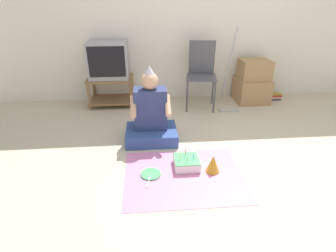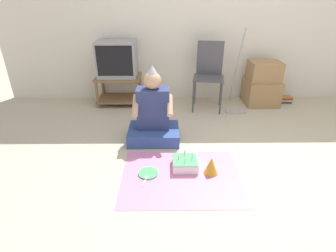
% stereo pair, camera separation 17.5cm
% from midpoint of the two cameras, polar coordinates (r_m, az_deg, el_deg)
% --- Properties ---
extents(ground_plane, '(16.00, 16.00, 0.00)m').
position_cam_midpoint_polar(ground_plane, '(2.68, 13.36, -8.75)').
color(ground_plane, beige).
extents(wall_back, '(6.40, 0.06, 2.55)m').
position_cam_midpoint_polar(wall_back, '(4.21, 6.46, 23.07)').
color(wall_back, silver).
rests_on(wall_back, ground_plane).
extents(tv_stand, '(0.67, 0.47, 0.43)m').
position_cam_midpoint_polar(tv_stand, '(4.11, -13.44, 7.92)').
color(tv_stand, olive).
rests_on(tv_stand, ground_plane).
extents(tv, '(0.56, 0.43, 0.52)m').
position_cam_midpoint_polar(tv, '(4.00, -14.09, 13.79)').
color(tv, '#99999E').
rests_on(tv, tv_stand).
extents(folding_chair, '(0.49, 0.46, 0.95)m').
position_cam_midpoint_polar(folding_chair, '(3.89, 5.98, 11.97)').
color(folding_chair, '#4C4C51').
rests_on(folding_chair, ground_plane).
extents(cardboard_box_stack, '(0.48, 0.47, 0.66)m').
position_cam_midpoint_polar(cardboard_box_stack, '(4.31, 16.79, 9.00)').
color(cardboard_box_stack, '#A87F51').
rests_on(cardboard_box_stack, ground_plane).
extents(dust_mop, '(0.28, 0.50, 1.17)m').
position_cam_midpoint_polar(dust_mop, '(3.92, 11.79, 8.45)').
color(dust_mop, '#B2ADA3').
rests_on(dust_mop, ground_plane).
extents(book_pile, '(0.20, 0.14, 0.10)m').
position_cam_midpoint_polar(book_pile, '(4.59, 21.11, 6.06)').
color(book_pile, '#333338').
rests_on(book_pile, ground_plane).
extents(person_seated, '(0.58, 0.46, 0.87)m').
position_cam_midpoint_polar(person_seated, '(2.99, -5.43, 1.79)').
color(person_seated, '#334C8C').
rests_on(person_seated, ground_plane).
extents(party_cloth, '(1.10, 0.87, 0.01)m').
position_cam_midpoint_polar(party_cloth, '(2.50, 1.42, -10.79)').
color(party_cloth, pink).
rests_on(party_cloth, ground_plane).
extents(birthday_cake, '(0.24, 0.24, 0.16)m').
position_cam_midpoint_polar(birthday_cake, '(2.58, 2.10, -7.99)').
color(birthday_cake, white).
rests_on(birthday_cake, party_cloth).
extents(party_hat_blue, '(0.13, 0.13, 0.17)m').
position_cam_midpoint_polar(party_hat_blue, '(2.52, 7.81, -8.16)').
color(party_hat_blue, gold).
rests_on(party_hat_blue, party_cloth).
extents(paper_plate, '(0.19, 0.19, 0.01)m').
position_cam_midpoint_polar(paper_plate, '(2.52, -5.81, -10.38)').
color(paper_plate, '#4CB266').
rests_on(paper_plate, party_cloth).
extents(plastic_spoon_near, '(0.05, 0.14, 0.01)m').
position_cam_midpoint_polar(plastic_spoon_near, '(2.45, -6.19, -11.54)').
color(plastic_spoon_near, white).
rests_on(plastic_spoon_near, party_cloth).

